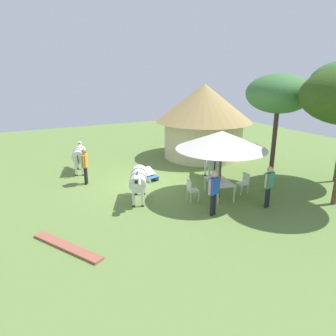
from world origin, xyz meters
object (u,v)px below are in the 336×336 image
object	(u,v)px
guest_behind_table	(269,183)
striped_lounge_chair	(151,175)
patio_chair_near_lawn	(191,189)
zebra_toward_hut	(211,159)
patio_dining_table	(219,183)
shade_umbrella	(222,140)
guest_beside_umbrella	(214,189)
acacia_tree_behind_hut	(279,94)
standing_watcher	(85,163)
patio_chair_east_end	(244,182)
zebra_nearest_camera	(138,179)
zebra_by_umbrella	(79,154)
thatched_hut	(204,118)

from	to	relation	value
guest_behind_table	striped_lounge_chair	distance (m)	5.82
patio_chair_near_lawn	zebra_toward_hut	distance (m)	3.03
patio_dining_table	patio_chair_near_lawn	distance (m)	1.28
shade_umbrella	guest_beside_umbrella	size ratio (longest dim) A/B	2.18
guest_behind_table	acacia_tree_behind_hut	size ratio (longest dim) A/B	0.33
standing_watcher	acacia_tree_behind_hut	size ratio (longest dim) A/B	0.34
patio_dining_table	standing_watcher	xyz separation A→B (m)	(-4.30, -4.62, 0.38)
patio_chair_east_end	standing_watcher	bearing A→B (deg)	57.40
patio_chair_east_end	acacia_tree_behind_hut	xyz separation A→B (m)	(-0.35, 1.95, 3.68)
patio_dining_table	guest_behind_table	distance (m)	2.05
guest_behind_table	zebra_nearest_camera	xyz separation A→B (m)	(-2.96, -4.24, -0.05)
guest_beside_umbrella	zebra_nearest_camera	size ratio (longest dim) A/B	0.79
patio_chair_near_lawn	guest_behind_table	bearing A→B (deg)	60.45
guest_beside_umbrella	zebra_by_umbrella	distance (m)	8.26
guest_beside_umbrella	zebra_toward_hut	bearing A→B (deg)	-143.14
standing_watcher	striped_lounge_chair	size ratio (longest dim) A/B	1.88
standing_watcher	striped_lounge_chair	xyz separation A→B (m)	(0.93, 2.96, -0.78)
standing_watcher	zebra_by_umbrella	size ratio (longest dim) A/B	0.82
shade_umbrella	guest_behind_table	xyz separation A→B (m)	(1.71, 1.07, -1.49)
standing_watcher	thatched_hut	bearing A→B (deg)	131.56
zebra_by_umbrella	standing_watcher	bearing A→B (deg)	-78.40
patio_chair_east_end	guest_beside_umbrella	distance (m)	2.84
zebra_nearest_camera	guest_behind_table	bearing A→B (deg)	170.92
patio_chair_near_lawn	guest_behind_table	xyz separation A→B (m)	(1.94, 2.32, 0.49)
patio_dining_table	guest_behind_table	bearing A→B (deg)	31.99
striped_lounge_chair	acacia_tree_behind_hut	xyz separation A→B (m)	(3.11, 4.88, 3.95)
zebra_nearest_camera	zebra_toward_hut	size ratio (longest dim) A/B	1.00
shade_umbrella	zebra_nearest_camera	distance (m)	3.74
patio_dining_table	guest_beside_umbrella	size ratio (longest dim) A/B	0.93
thatched_hut	zebra_by_umbrella	xyz separation A→B (m)	(-0.37, -7.57, -1.49)
zebra_nearest_camera	guest_beside_umbrella	bearing A→B (deg)	152.88
guest_beside_umbrella	acacia_tree_behind_hut	world-z (taller)	acacia_tree_behind_hut
guest_beside_umbrella	acacia_tree_behind_hut	xyz separation A→B (m)	(-1.56, 4.46, 3.16)
guest_beside_umbrella	standing_watcher	world-z (taller)	guest_beside_umbrella
thatched_hut	zebra_toward_hut	world-z (taller)	thatched_hut
thatched_hut	standing_watcher	bearing A→B (deg)	-78.03
standing_watcher	zebra_nearest_camera	size ratio (longest dim) A/B	0.79
patio_chair_east_end	patio_dining_table	bearing A→B (deg)	90.00
standing_watcher	guest_beside_umbrella	bearing A→B (deg)	60.64
patio_dining_table	guest_behind_table	world-z (taller)	guest_behind_table
thatched_hut	zebra_toward_hut	distance (m)	4.58
patio_dining_table	patio_chair_east_end	distance (m)	1.28
zebra_by_umbrella	acacia_tree_behind_hut	size ratio (longest dim) A/B	0.41
thatched_hut	guest_behind_table	bearing A→B (deg)	-15.07
guest_beside_umbrella	zebra_toward_hut	size ratio (longest dim) A/B	0.80
patio_chair_east_end	acacia_tree_behind_hut	bearing A→B (deg)	-75.80
striped_lounge_chair	acacia_tree_behind_hut	size ratio (longest dim) A/B	0.18
patio_chair_east_end	guest_behind_table	size ratio (longest dim) A/B	0.54
standing_watcher	acacia_tree_behind_hut	bearing A→B (deg)	92.26
shade_umbrella	standing_watcher	distance (m)	6.48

